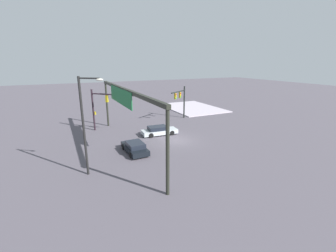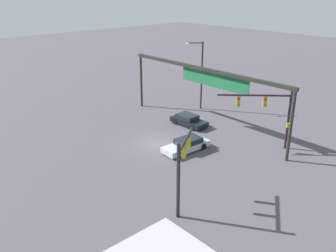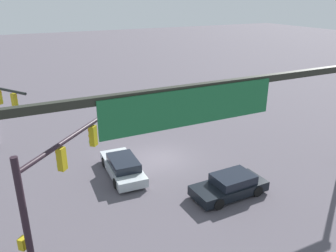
{
  "view_description": "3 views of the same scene",
  "coord_description": "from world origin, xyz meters",
  "views": [
    {
      "loc": [
        -24.33,
        12.79,
        9.59
      ],
      "look_at": [
        -0.27,
        1.21,
        2.09
      ],
      "focal_mm": 24.67,
      "sensor_mm": 36.0,
      "label": 1
    },
    {
      "loc": [
        25.09,
        -21.25,
        14.79
      ],
      "look_at": [
        1.93,
        -0.43,
        2.56
      ],
      "focal_mm": 38.48,
      "sensor_mm": 36.0,
      "label": 2
    },
    {
      "loc": [
        9.03,
        19.28,
        10.65
      ],
      "look_at": [
        -1.07,
        -0.87,
        1.95
      ],
      "focal_mm": 36.57,
      "sensor_mm": 36.0,
      "label": 3
    }
  ],
  "objects": [
    {
      "name": "sidewalk_corner",
      "position": [
        16.93,
        -12.72,
        0.07
      ],
      "size": [
        14.13,
        9.88,
        0.15
      ],
      "primitive_type": "cube",
      "color": "#B6ABB9",
      "rests_on": "ground"
    },
    {
      "name": "ground_plane",
      "position": [
        0.0,
        0.0,
        0.0
      ],
      "size": [
        179.36,
        179.36,
        0.0
      ],
      "primitive_type": "plane",
      "color": "#504A53"
    },
    {
      "name": "streetlamp_curved_arm",
      "position": [
        -4.81,
        10.96,
        4.85
      ],
      "size": [
        1.44,
        1.85,
        8.47
      ],
      "rotation": [
        0.0,
        0.0,
        -2.2
      ],
      "color": "black",
      "rests_on": "ground"
    },
    {
      "name": "sedan_car_approaching",
      "position": [
        3.03,
        0.98,
        0.58
      ],
      "size": [
        2.11,
        4.88,
        1.21
      ],
      "rotation": [
        0.0,
        0.0,
        -1.63
      ],
      "color": "#B1B8BE",
      "rests_on": "ground"
    },
    {
      "name": "overhead_sign_gantry",
      "position": [
        0.34,
        6.26,
        5.73
      ],
      "size": [
        21.55,
        0.43,
        6.82
      ],
      "color": "black",
      "rests_on": "ground"
    },
    {
      "name": "sedan_car_waiting_far",
      "position": [
        -1.61,
        5.86,
        0.57
      ],
      "size": [
        4.36,
        2.05,
        1.21
      ],
      "rotation": [
        0.0,
        0.0,
        0.03
      ],
      "color": "black",
      "rests_on": "ground"
    },
    {
      "name": "traffic_signal_opposite_side",
      "position": [
        9.54,
        -5.98,
        3.61
      ],
      "size": [
        2.62,
        3.86,
        5.51
      ],
      "rotation": [
        0.0,
        0.0,
        2.15
      ],
      "color": "black",
      "rests_on": "ground"
    },
    {
      "name": "traffic_signal_near_corner",
      "position": [
        7.81,
        7.18,
        3.99
      ],
      "size": [
        5.2,
        5.03,
        5.87
      ],
      "rotation": [
        0.0,
        0.0,
        -2.35
      ],
      "color": "black",
      "rests_on": "ground"
    }
  ]
}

